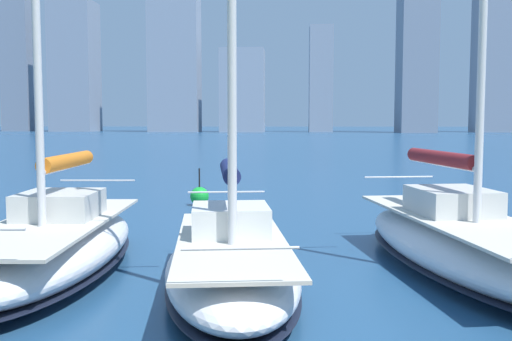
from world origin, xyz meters
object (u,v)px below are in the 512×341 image
at_px(sailboat_maroon, 461,239).
at_px(sailboat_orange, 54,243).
at_px(sailboat_navy, 231,260).
at_px(channel_buoy, 200,196).

distance_m(sailboat_maroon, sailboat_orange, 8.51).
height_order(sailboat_maroon, sailboat_navy, sailboat_maroon).
bearing_deg(channel_buoy, sailboat_orange, 81.46).
bearing_deg(sailboat_navy, channel_buoy, -78.46).
relative_size(sailboat_navy, channel_buoy, 7.17).
distance_m(sailboat_navy, channel_buoy, 11.50).
xyz_separation_m(sailboat_maroon, channel_buoy, (6.97, -9.45, -0.34)).
relative_size(sailboat_orange, channel_buoy, 6.80).
xyz_separation_m(sailboat_orange, channel_buoy, (-1.52, -10.10, -0.29)).
bearing_deg(sailboat_maroon, sailboat_navy, 21.26).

